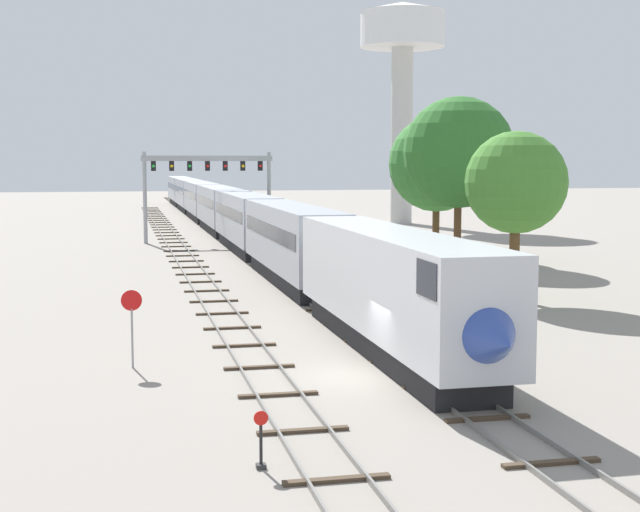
# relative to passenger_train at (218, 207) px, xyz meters

# --- Properties ---
(ground_plane) EXTENTS (400.00, 400.00, 0.00)m
(ground_plane) POSITION_rel_passenger_train_xyz_m (-2.00, -66.33, -2.61)
(ground_plane) COLOR gray
(track_main) EXTENTS (2.60, 200.00, 0.16)m
(track_main) POSITION_rel_passenger_train_xyz_m (0.00, -6.33, -2.55)
(track_main) COLOR slate
(track_main) RESTS_ON ground
(track_near) EXTENTS (2.60, 160.00, 0.16)m
(track_near) POSITION_rel_passenger_train_xyz_m (-5.50, -26.33, -2.55)
(track_near) COLOR slate
(track_near) RESTS_ON ground
(passenger_train) EXTENTS (3.04, 145.17, 4.80)m
(passenger_train) POSITION_rel_passenger_train_xyz_m (0.00, 0.00, 0.00)
(passenger_train) COLOR silver
(passenger_train) RESTS_ON ground
(signal_gantry) EXTENTS (12.10, 0.49, 8.38)m
(signal_gantry) POSITION_rel_passenger_train_xyz_m (-2.25, -12.07, 3.58)
(signal_gantry) COLOR #999BA0
(signal_gantry) RESTS_ON ground
(water_tower) EXTENTS (10.27, 10.27, 26.32)m
(water_tower) POSITION_rel_passenger_train_xyz_m (23.12, 8.64, 18.34)
(water_tower) COLOR beige
(water_tower) RESTS_ON ground
(switch_stand) EXTENTS (0.36, 0.24, 1.46)m
(switch_stand) POSITION_rel_passenger_train_xyz_m (-7.10, -75.04, -2.09)
(switch_stand) COLOR black
(switch_stand) RESTS_ON ground
(stop_sign) EXTENTS (0.76, 0.08, 2.88)m
(stop_sign) POSITION_rel_passenger_train_xyz_m (-10.00, -63.23, -0.74)
(stop_sign) COLOR gray
(stop_sign) RESTS_ON ground
(trackside_tree_left) EXTENTS (8.24, 8.24, 12.29)m
(trackside_tree_left) POSITION_rel_passenger_train_xyz_m (14.23, -33.09, 5.54)
(trackside_tree_left) COLOR brown
(trackside_tree_left) RESTS_ON ground
(trackside_tree_mid) EXTENTS (7.57, 7.57, 11.11)m
(trackside_tree_mid) POSITION_rel_passenger_train_xyz_m (14.18, -28.51, 4.69)
(trackside_tree_mid) COLOR brown
(trackside_tree_mid) RESTS_ON ground
(trackside_tree_right) EXTENTS (5.51, 5.51, 9.15)m
(trackside_tree_right) POSITION_rel_passenger_train_xyz_m (10.46, -51.23, 3.74)
(trackside_tree_right) COLOR brown
(trackside_tree_right) RESTS_ON ground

